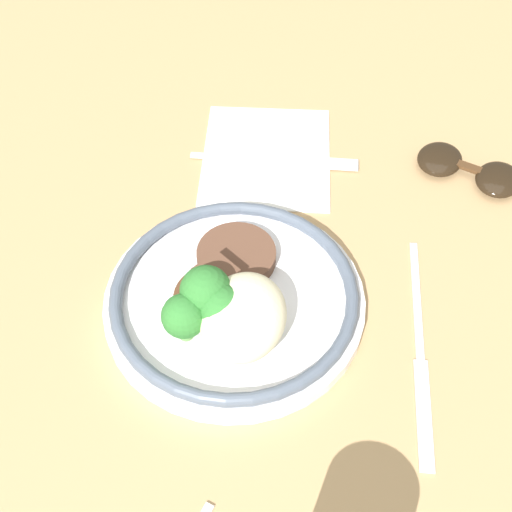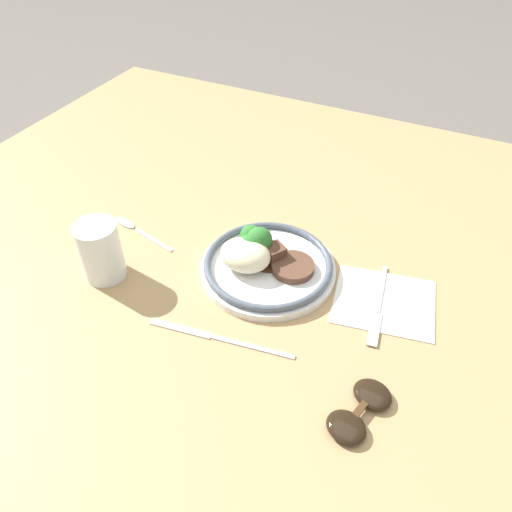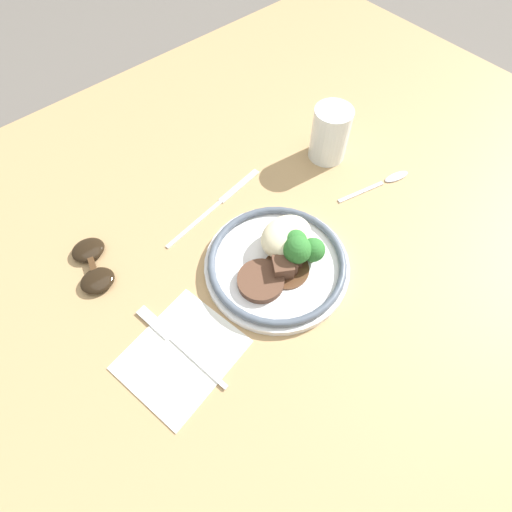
{
  "view_description": "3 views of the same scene",
  "coord_description": "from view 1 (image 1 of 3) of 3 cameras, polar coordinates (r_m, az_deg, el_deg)",
  "views": [
    {
      "loc": [
        0.33,
        0.12,
        0.56
      ],
      "look_at": [
        -0.05,
        0.03,
        0.08
      ],
      "focal_mm": 50.0,
      "sensor_mm": 36.0,
      "label": 1
    },
    {
      "loc": [
        -0.28,
        0.59,
        0.63
      ],
      "look_at": [
        0.0,
        0.01,
        0.06
      ],
      "focal_mm": 35.0,
      "sensor_mm": 36.0,
      "label": 2
    },
    {
      "loc": [
        -0.26,
        -0.21,
        0.6
      ],
      "look_at": [
        -0.04,
        0.05,
        0.06
      ],
      "focal_mm": 28.0,
      "sensor_mm": 36.0,
      "label": 3
    }
  ],
  "objects": [
    {
      "name": "ground_plane",
      "position": [
        0.66,
        -3.63,
        -7.3
      ],
      "size": [
        8.0,
        8.0,
        0.0
      ],
      "primitive_type": "plane",
      "color": "#5B5651"
    },
    {
      "name": "dining_table",
      "position": [
        0.65,
        -3.71,
        -6.44
      ],
      "size": [
        1.48,
        1.28,
        0.04
      ],
      "color": "tan",
      "rests_on": "ground"
    },
    {
      "name": "napkin",
      "position": [
        0.77,
        0.92,
        7.96
      ],
      "size": [
        0.18,
        0.16,
        0.0
      ],
      "color": "white",
      "rests_on": "dining_table"
    },
    {
      "name": "plate",
      "position": [
        0.62,
        -2.05,
        -3.56
      ],
      "size": [
        0.23,
        0.23,
        0.07
      ],
      "color": "white",
      "rests_on": "dining_table"
    },
    {
      "name": "fork",
      "position": [
        0.77,
        2.8,
        7.59
      ],
      "size": [
        0.04,
        0.18,
        0.0
      ],
      "rotation": [
        0.0,
        0.0,
        1.72
      ],
      "color": "silver",
      "rests_on": "napkin"
    },
    {
      "name": "knife",
      "position": [
        0.63,
        12.99,
        -7.63
      ],
      "size": [
        0.23,
        0.04,
        0.0
      ],
      "rotation": [
        0.0,
        0.0,
        0.14
      ],
      "color": "silver",
      "rests_on": "dining_table"
    },
    {
      "name": "sunglasses",
      "position": [
        0.78,
        16.65,
        6.67
      ],
      "size": [
        0.08,
        0.12,
        0.02
      ],
      "rotation": [
        0.0,
        0.0,
        -0.27
      ],
      "color": "black",
      "rests_on": "dining_table"
    }
  ]
}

